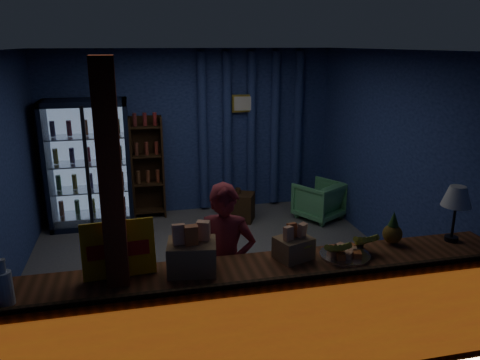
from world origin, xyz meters
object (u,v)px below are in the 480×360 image
object	(u,v)px
green_chair	(319,200)
table_lamp	(457,199)
pastry_tray	(345,254)
shopkeeper	(225,265)

from	to	relation	value
green_chair	table_lamp	bearing A→B (deg)	59.64
pastry_tray	green_chair	bearing A→B (deg)	70.93
green_chair	pastry_tray	size ratio (longest dim) A/B	1.53
pastry_tray	table_lamp	size ratio (longest dim) A/B	0.82
table_lamp	green_chair	bearing A→B (deg)	89.57
pastry_tray	table_lamp	bearing A→B (deg)	4.62
green_chair	shopkeeper	bearing A→B (deg)	23.47
green_chair	table_lamp	world-z (taller)	table_lamp
shopkeeper	pastry_tray	size ratio (longest dim) A/B	3.54
shopkeeper	pastry_tray	xyz separation A→B (m)	(0.94, -0.45, 0.22)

